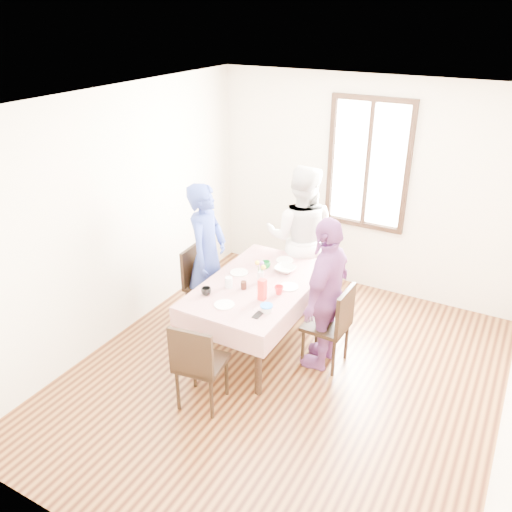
% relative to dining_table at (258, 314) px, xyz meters
% --- Properties ---
extents(ground, '(4.50, 4.50, 0.00)m').
position_rel_dining_table_xyz_m(ground, '(0.51, -0.38, -0.38)').
color(ground, black).
rests_on(ground, ground).
extents(back_wall, '(4.00, 0.00, 4.00)m').
position_rel_dining_table_xyz_m(back_wall, '(0.51, 1.87, 0.98)').
color(back_wall, '#F2E5C8').
rests_on(back_wall, ground).
extents(window_frame, '(1.02, 0.06, 1.62)m').
position_rel_dining_table_xyz_m(window_frame, '(0.51, 1.85, 1.27)').
color(window_frame, black).
rests_on(window_frame, back_wall).
extents(window_pane, '(0.90, 0.02, 1.50)m').
position_rel_dining_table_xyz_m(window_pane, '(0.51, 1.86, 1.27)').
color(window_pane, white).
rests_on(window_pane, back_wall).
extents(dining_table, '(0.92, 1.57, 0.75)m').
position_rel_dining_table_xyz_m(dining_table, '(0.00, 0.00, 0.00)').
color(dining_table, black).
rests_on(dining_table, ground).
extents(tablecloth, '(1.04, 1.69, 0.01)m').
position_rel_dining_table_xyz_m(tablecloth, '(0.00, 0.00, 0.38)').
color(tablecloth, '#5D0205').
rests_on(tablecloth, dining_table).
extents(chair_left, '(0.44, 0.44, 0.91)m').
position_rel_dining_table_xyz_m(chair_left, '(-0.76, 0.15, 0.08)').
color(chair_left, black).
rests_on(chair_left, ground).
extents(chair_right, '(0.43, 0.43, 0.91)m').
position_rel_dining_table_xyz_m(chair_right, '(0.76, 0.05, 0.08)').
color(chair_right, black).
rests_on(chair_right, ground).
extents(chair_far, '(0.43, 0.43, 0.91)m').
position_rel_dining_table_xyz_m(chair_far, '(0.00, 1.08, 0.08)').
color(chair_far, black).
rests_on(chair_far, ground).
extents(chair_near, '(0.48, 0.48, 0.91)m').
position_rel_dining_table_xyz_m(chair_near, '(0.00, -1.08, 0.08)').
color(chair_near, black).
rests_on(chair_near, ground).
extents(person_left, '(0.50, 0.68, 1.70)m').
position_rel_dining_table_xyz_m(person_left, '(-0.74, 0.15, 0.47)').
color(person_left, navy).
rests_on(person_left, ground).
extents(person_far, '(1.01, 0.87, 1.77)m').
position_rel_dining_table_xyz_m(person_far, '(0.00, 1.06, 0.51)').
color(person_far, silver).
rests_on(person_far, ground).
extents(person_right, '(0.40, 0.95, 1.63)m').
position_rel_dining_table_xyz_m(person_right, '(0.74, 0.05, 0.44)').
color(person_right, '#763974').
rests_on(person_right, ground).
extents(mug_black, '(0.13, 0.13, 0.08)m').
position_rel_dining_table_xyz_m(mug_black, '(-0.34, -0.47, 0.43)').
color(mug_black, black).
rests_on(mug_black, tablecloth).
extents(mug_flag, '(0.13, 0.13, 0.09)m').
position_rel_dining_table_xyz_m(mug_flag, '(0.29, -0.10, 0.43)').
color(mug_flag, red).
rests_on(mug_flag, tablecloth).
extents(mug_green, '(0.13, 0.13, 0.08)m').
position_rel_dining_table_xyz_m(mug_green, '(-0.10, 0.35, 0.43)').
color(mug_green, '#0C7226').
rests_on(mug_green, tablecloth).
extents(serving_bowl, '(0.23, 0.23, 0.06)m').
position_rel_dining_table_xyz_m(serving_bowl, '(0.13, 0.38, 0.41)').
color(serving_bowl, white).
rests_on(serving_bowl, tablecloth).
extents(juice_carton, '(0.07, 0.07, 0.22)m').
position_rel_dining_table_xyz_m(juice_carton, '(0.19, -0.27, 0.50)').
color(juice_carton, red).
rests_on(juice_carton, tablecloth).
extents(butter_tub, '(0.11, 0.11, 0.05)m').
position_rel_dining_table_xyz_m(butter_tub, '(0.33, -0.45, 0.41)').
color(butter_tub, white).
rests_on(butter_tub, tablecloth).
extents(jam_jar, '(0.06, 0.06, 0.08)m').
position_rel_dining_table_xyz_m(jam_jar, '(-0.07, -0.18, 0.43)').
color(jam_jar, black).
rests_on(jam_jar, tablecloth).
extents(drinking_glass, '(0.08, 0.08, 0.11)m').
position_rel_dining_table_xyz_m(drinking_glass, '(-0.23, -0.22, 0.44)').
color(drinking_glass, silver).
rests_on(drinking_glass, tablecloth).
extents(smartphone, '(0.07, 0.13, 0.01)m').
position_rel_dining_table_xyz_m(smartphone, '(0.30, -0.55, 0.39)').
color(smartphone, black).
rests_on(smartphone, tablecloth).
extents(flower_vase, '(0.07, 0.07, 0.13)m').
position_rel_dining_table_xyz_m(flower_vase, '(0.01, 0.02, 0.45)').
color(flower_vase, silver).
rests_on(flower_vase, tablecloth).
extents(plate_left, '(0.20, 0.20, 0.01)m').
position_rel_dining_table_xyz_m(plate_left, '(-0.29, 0.10, 0.39)').
color(plate_left, white).
rests_on(plate_left, tablecloth).
extents(plate_right, '(0.20, 0.20, 0.01)m').
position_rel_dining_table_xyz_m(plate_right, '(0.32, 0.07, 0.39)').
color(plate_right, white).
rests_on(plate_right, tablecloth).
extents(plate_far, '(0.20, 0.20, 0.01)m').
position_rel_dining_table_xyz_m(plate_far, '(0.01, 0.61, 0.39)').
color(plate_far, white).
rests_on(plate_far, tablecloth).
extents(plate_near, '(0.20, 0.20, 0.01)m').
position_rel_dining_table_xyz_m(plate_near, '(-0.08, -0.55, 0.39)').
color(plate_near, white).
rests_on(plate_near, tablecloth).
extents(butter_lid, '(0.12, 0.12, 0.01)m').
position_rel_dining_table_xyz_m(butter_lid, '(0.33, -0.45, 0.45)').
color(butter_lid, blue).
rests_on(butter_lid, butter_tub).
extents(flower_bunch, '(0.09, 0.09, 0.10)m').
position_rel_dining_table_xyz_m(flower_bunch, '(0.01, 0.02, 0.57)').
color(flower_bunch, yellow).
rests_on(flower_bunch, flower_vase).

